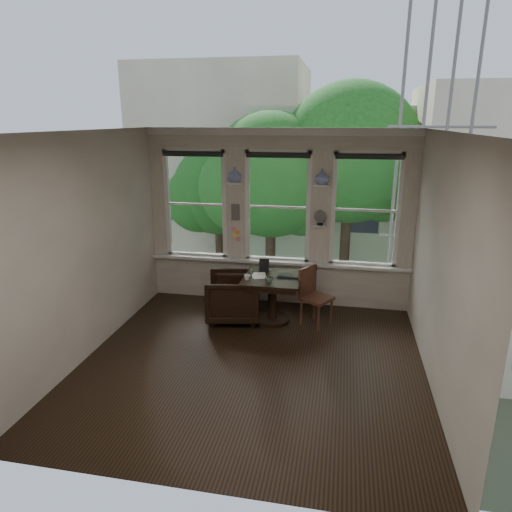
% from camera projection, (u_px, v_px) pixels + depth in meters
% --- Properties ---
extents(ground, '(4.50, 4.50, 0.00)m').
position_uv_depth(ground, '(252.00, 363.00, 6.11)').
color(ground, black).
rests_on(ground, ground).
extents(ceiling, '(4.50, 4.50, 0.00)m').
position_uv_depth(ceiling, '(251.00, 131.00, 5.24)').
color(ceiling, silver).
rests_on(ceiling, ground).
extents(wall_back, '(4.50, 0.00, 4.50)m').
position_uv_depth(wall_back, '(278.00, 219.00, 7.79)').
color(wall_back, beige).
rests_on(wall_back, ground).
extents(wall_front, '(4.50, 0.00, 4.50)m').
position_uv_depth(wall_front, '(194.00, 337.00, 3.56)').
color(wall_front, beige).
rests_on(wall_front, ground).
extents(wall_left, '(0.00, 4.50, 4.50)m').
position_uv_depth(wall_left, '(87.00, 247.00, 6.09)').
color(wall_left, beige).
rests_on(wall_left, ground).
extents(wall_right, '(0.00, 4.50, 4.50)m').
position_uv_depth(wall_right, '(442.00, 266.00, 5.27)').
color(wall_right, beige).
rests_on(wall_right, ground).
extents(window_left, '(1.10, 0.12, 1.90)m').
position_uv_depth(window_left, '(196.00, 204.00, 8.00)').
color(window_left, white).
rests_on(window_left, ground).
extents(window_center, '(1.10, 0.12, 1.90)m').
position_uv_depth(window_center, '(278.00, 207.00, 7.74)').
color(window_center, white).
rests_on(window_center, ground).
extents(window_right, '(1.10, 0.12, 1.90)m').
position_uv_depth(window_right, '(365.00, 210.00, 7.47)').
color(window_right, white).
rests_on(window_right, ground).
extents(shelf_left, '(0.26, 0.16, 0.03)m').
position_uv_depth(shelf_left, '(235.00, 183.00, 7.66)').
color(shelf_left, white).
rests_on(shelf_left, ground).
extents(shelf_right, '(0.26, 0.16, 0.03)m').
position_uv_depth(shelf_right, '(322.00, 185.00, 7.39)').
color(shelf_right, white).
rests_on(shelf_right, ground).
extents(intercom, '(0.14, 0.06, 0.28)m').
position_uv_depth(intercom, '(236.00, 212.00, 7.83)').
color(intercom, '#59544F').
rests_on(intercom, ground).
extents(sticky_notes, '(0.16, 0.01, 0.24)m').
position_uv_depth(sticky_notes, '(236.00, 232.00, 7.94)').
color(sticky_notes, pink).
rests_on(sticky_notes, ground).
extents(desk_fan, '(0.20, 0.20, 0.24)m').
position_uv_depth(desk_fan, '(320.00, 220.00, 7.54)').
color(desk_fan, '#59544F').
rests_on(desk_fan, ground).
extents(vase_left, '(0.24, 0.24, 0.25)m').
position_uv_depth(vase_left, '(235.00, 175.00, 7.62)').
color(vase_left, white).
rests_on(vase_left, shelf_left).
extents(vase_right, '(0.24, 0.24, 0.25)m').
position_uv_depth(vase_right, '(322.00, 177.00, 7.35)').
color(vase_right, white).
rests_on(vase_right, shelf_right).
extents(table, '(0.90, 0.90, 0.75)m').
position_uv_depth(table, '(272.00, 299.00, 7.27)').
color(table, black).
rests_on(table, ground).
extents(armchair_left, '(0.97, 0.95, 0.77)m').
position_uv_depth(armchair_left, '(233.00, 297.00, 7.34)').
color(armchair_left, black).
rests_on(armchair_left, ground).
extents(cushion_red, '(0.45, 0.45, 0.06)m').
position_uv_depth(cushion_red, '(233.00, 293.00, 7.32)').
color(cushion_red, maroon).
rests_on(cushion_red, armchair_left).
extents(side_chair_right, '(0.58, 0.58, 0.92)m').
position_uv_depth(side_chair_right, '(317.00, 298.00, 7.11)').
color(side_chair_right, '#462819').
rests_on(side_chair_right, ground).
extents(laptop, '(0.37, 0.24, 0.03)m').
position_uv_depth(laptop, '(288.00, 277.00, 7.10)').
color(laptop, black).
rests_on(laptop, table).
extents(mug, '(0.10, 0.10, 0.08)m').
position_uv_depth(mug, '(247.00, 277.00, 7.03)').
color(mug, white).
rests_on(mug, table).
extents(drinking_glass, '(0.15, 0.15, 0.10)m').
position_uv_depth(drinking_glass, '(269.00, 280.00, 6.88)').
color(drinking_glass, white).
rests_on(drinking_glass, table).
extents(tablet, '(0.16, 0.09, 0.22)m').
position_uv_depth(tablet, '(264.00, 265.00, 7.38)').
color(tablet, black).
rests_on(tablet, table).
extents(papers, '(0.29, 0.35, 0.00)m').
position_uv_depth(papers, '(259.00, 276.00, 7.23)').
color(papers, silver).
rests_on(papers, table).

